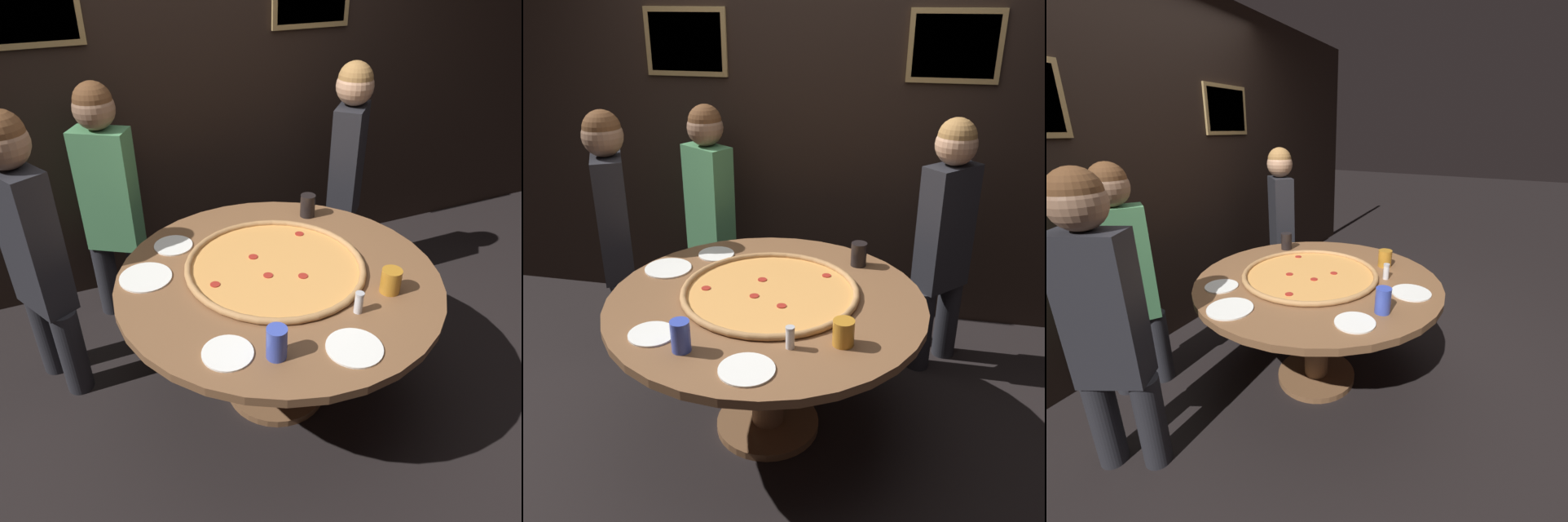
% 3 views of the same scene
% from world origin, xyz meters
% --- Properties ---
extents(ground_plane, '(24.00, 24.00, 0.00)m').
position_xyz_m(ground_plane, '(0.00, 0.00, 0.00)').
color(ground_plane, black).
extents(back_wall, '(6.40, 0.08, 2.60)m').
position_xyz_m(back_wall, '(0.00, 1.34, 1.30)').
color(back_wall, black).
rests_on(back_wall, ground_plane).
extents(dining_table, '(1.48, 1.48, 0.74)m').
position_xyz_m(dining_table, '(0.00, 0.00, 0.60)').
color(dining_table, brown).
rests_on(dining_table, ground_plane).
extents(giant_pizza, '(0.84, 0.84, 0.03)m').
position_xyz_m(giant_pizza, '(0.01, 0.05, 0.75)').
color(giant_pizza, '#E0994C').
rests_on(giant_pizza, dining_table).
extents(drink_cup_by_shaker, '(0.08, 0.08, 0.12)m').
position_xyz_m(drink_cup_by_shaker, '(0.38, 0.46, 0.80)').
color(drink_cup_by_shaker, black).
rests_on(drink_cup_by_shaker, dining_table).
extents(drink_cup_centre_back, '(0.09, 0.09, 0.11)m').
position_xyz_m(drink_cup_centre_back, '(0.39, -0.30, 0.80)').
color(drink_cup_centre_back, '#BC7A23').
rests_on(drink_cup_centre_back, dining_table).
extents(drink_cup_near_right, '(0.08, 0.08, 0.13)m').
position_xyz_m(drink_cup_near_right, '(-0.23, -0.48, 0.81)').
color(drink_cup_near_right, '#384CB7').
rests_on(drink_cup_near_right, dining_table).
extents(white_plate_right_side, '(0.22, 0.22, 0.01)m').
position_xyz_m(white_plate_right_side, '(0.06, -0.56, 0.74)').
color(white_plate_right_side, white).
rests_on(white_plate_right_side, dining_table).
extents(white_plate_beside_cup, '(0.24, 0.24, 0.01)m').
position_xyz_m(white_plate_beside_cup, '(-0.57, 0.21, 0.74)').
color(white_plate_beside_cup, white).
rests_on(white_plate_beside_cup, dining_table).
extents(white_plate_left_side, '(0.20, 0.20, 0.01)m').
position_xyz_m(white_plate_left_side, '(-0.39, -0.40, 0.74)').
color(white_plate_left_side, white).
rests_on(white_plate_left_side, dining_table).
extents(white_plate_near_front, '(0.19, 0.19, 0.01)m').
position_xyz_m(white_plate_near_front, '(-0.38, 0.43, 0.74)').
color(white_plate_near_front, white).
rests_on(white_plate_near_front, dining_table).
extents(condiment_shaker, '(0.04, 0.04, 0.10)m').
position_xyz_m(condiment_shaker, '(0.19, -0.37, 0.79)').
color(condiment_shaker, silver).
rests_on(condiment_shaker, dining_table).
extents(diner_side_right, '(0.29, 0.39, 1.47)m').
position_xyz_m(diner_side_right, '(-1.01, 0.53, 0.84)').
color(diner_side_right, '#232328').
rests_on(diner_side_right, ground_plane).
extents(diner_far_right, '(0.35, 0.35, 1.46)m').
position_xyz_m(diner_far_right, '(0.83, 0.78, 0.83)').
color(diner_far_right, '#232328').
rests_on(diner_far_right, ground_plane).
extents(diner_far_left, '(0.37, 0.30, 1.44)m').
position_xyz_m(diner_far_left, '(-0.59, 0.97, 0.82)').
color(diner_far_left, '#232328').
rests_on(diner_far_left, ground_plane).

